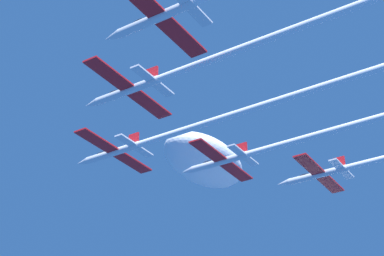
# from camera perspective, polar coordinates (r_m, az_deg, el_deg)

# --- Properties ---
(jet_lead) EXTENTS (14.91, 48.22, 2.47)m
(jet_lead) POSITION_cam_1_polar(r_m,az_deg,el_deg) (82.02, 0.35, 0.15)
(jet_lead) COLOR white
(jet_left_wing) EXTENTS (14.91, 40.19, 2.47)m
(jet_left_wing) POSITION_cam_1_polar(r_m,az_deg,el_deg) (71.47, 0.67, 5.81)
(jet_left_wing) COLOR white
(jet_right_wing) EXTENTS (14.91, 45.23, 2.47)m
(jet_right_wing) POSITION_cam_1_polar(r_m,az_deg,el_deg) (86.02, 9.72, -1.03)
(jet_right_wing) COLOR white
(cloud_wispy) EXTENTS (22.97, 12.63, 8.04)m
(cloud_wispy) POSITION_cam_1_polar(r_m,az_deg,el_deg) (129.66, 1.12, -3.01)
(cloud_wispy) COLOR white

